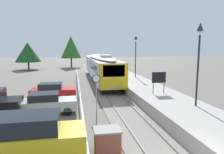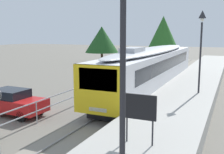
% 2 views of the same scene
% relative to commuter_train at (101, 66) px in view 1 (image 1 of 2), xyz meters
% --- Properties ---
extents(ground_plane, '(160.00, 160.00, 0.00)m').
position_rel_commuter_train_xyz_m(ground_plane, '(-3.00, -0.74, -2.15)').
color(ground_plane, '#6B665B').
extents(track_rails, '(3.20, 60.00, 0.14)m').
position_rel_commuter_train_xyz_m(track_rails, '(0.00, -0.74, -2.11)').
color(track_rails, gray).
rests_on(track_rails, ground).
extents(commuter_train, '(2.82, 20.23, 3.74)m').
position_rel_commuter_train_xyz_m(commuter_train, '(0.00, 0.00, 0.00)').
color(commuter_train, silver).
rests_on(commuter_train, track_rails).
extents(station_platform, '(3.90, 60.00, 0.90)m').
position_rel_commuter_train_xyz_m(station_platform, '(3.25, -0.74, -1.70)').
color(station_platform, '#A8A59E').
rests_on(station_platform, ground).
extents(platform_lamp_near_end, '(0.34, 0.34, 5.35)m').
position_rel_commuter_train_xyz_m(platform_lamp_near_end, '(4.15, -17.01, 2.47)').
color(platform_lamp_near_end, '#232328').
rests_on(platform_lamp_near_end, station_platform).
extents(platform_lamp_mid_platform, '(0.34, 0.34, 5.35)m').
position_rel_commuter_train_xyz_m(platform_lamp_mid_platform, '(4.15, -3.42, 2.47)').
color(platform_lamp_mid_platform, '#232328').
rests_on(platform_lamp_mid_platform, station_platform).
extents(platform_notice_board, '(1.20, 0.08, 1.80)m').
position_rel_commuter_train_xyz_m(platform_notice_board, '(3.23, -13.06, 0.04)').
color(platform_notice_board, '#232328').
rests_on(platform_notice_board, station_platform).
extents(speed_limit_sign, '(0.61, 0.10, 2.81)m').
position_rel_commuter_train_xyz_m(speed_limit_sign, '(-2.16, -14.43, -0.02)').
color(speed_limit_sign, '#9EA0A5').
rests_on(speed_limit_sign, ground).
extents(brick_utility_cabinet, '(1.21, 0.99, 1.13)m').
position_rel_commuter_train_xyz_m(brick_utility_cabinet, '(-2.32, -20.34, -1.58)').
color(brick_utility_cabinet, brown).
rests_on(brick_utility_cabinet, ground).
extents(carpark_fence, '(0.06, 36.06, 1.25)m').
position_rel_commuter_train_xyz_m(carpark_fence, '(-3.30, -10.74, -1.24)').
color(carpark_fence, '#9EA0A5').
rests_on(carpark_fence, ground).
extents(parked_suv_yellow, '(4.61, 1.92, 2.04)m').
position_rel_commuter_train_xyz_m(parked_suv_yellow, '(-5.65, -20.55, -1.09)').
color(parked_suv_yellow, gold).
rests_on(parked_suv_yellow, ground).
extents(parked_hatchback_silver, '(4.09, 1.96, 1.53)m').
position_rel_commuter_train_xyz_m(parked_hatchback_silver, '(-5.66, -14.14, -1.36)').
color(parked_hatchback_silver, '#B7BABF').
rests_on(parked_hatchback_silver, ground).
extents(parked_hatchback_red, '(4.04, 1.86, 1.53)m').
position_rel_commuter_train_xyz_m(parked_hatchback_red, '(-5.66, -10.00, -1.36)').
color(parked_hatchback_red, red).
rests_on(parked_hatchback_red, ground).
extents(tree_behind_carpark, '(4.86, 4.86, 7.52)m').
position_rel_commuter_train_xyz_m(tree_behind_carpark, '(-4.37, 21.60, 2.75)').
color(tree_behind_carpark, brown).
rests_on(tree_behind_carpark, ground).
extents(tree_behind_station_far, '(5.45, 5.45, 5.90)m').
position_rel_commuter_train_xyz_m(tree_behind_station_far, '(-13.51, 17.94, 1.65)').
color(tree_behind_station_far, brown).
rests_on(tree_behind_station_far, ground).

